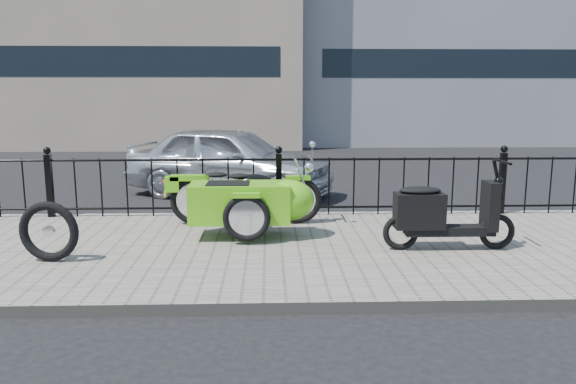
{
  "coord_description": "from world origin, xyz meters",
  "views": [
    {
      "loc": [
        -0.15,
        -7.25,
        2.02
      ],
      "look_at": [
        0.09,
        -0.1,
        0.73
      ],
      "focal_mm": 35.0,
      "sensor_mm": 36.0,
      "label": 1
    }
  ],
  "objects_px": {
    "spare_tire": "(49,232)",
    "sedan_car": "(230,161)",
    "scooter": "(441,215)",
    "motorcycle_sidecar": "(254,200)"
  },
  "relations": [
    {
      "from": "spare_tire",
      "to": "sedan_car",
      "type": "bearing_deg",
      "value": 69.66
    },
    {
      "from": "scooter",
      "to": "sedan_car",
      "type": "relative_size",
      "value": 0.4
    },
    {
      "from": "motorcycle_sidecar",
      "to": "scooter",
      "type": "distance_m",
      "value": 2.42
    },
    {
      "from": "motorcycle_sidecar",
      "to": "spare_tire",
      "type": "xyz_separation_m",
      "value": [
        -2.28,
        -1.15,
        -0.13
      ]
    },
    {
      "from": "scooter",
      "to": "sedan_car",
      "type": "distance_m",
      "value": 5.15
    },
    {
      "from": "motorcycle_sidecar",
      "to": "sedan_car",
      "type": "distance_m",
      "value": 3.54
    },
    {
      "from": "spare_tire",
      "to": "motorcycle_sidecar",
      "type": "bearing_deg",
      "value": 26.73
    },
    {
      "from": "motorcycle_sidecar",
      "to": "scooter",
      "type": "bearing_deg",
      "value": -19.52
    },
    {
      "from": "scooter",
      "to": "sedan_car",
      "type": "xyz_separation_m",
      "value": [
        -2.83,
        4.3,
        0.14
      ]
    },
    {
      "from": "motorcycle_sidecar",
      "to": "spare_tire",
      "type": "relative_size",
      "value": 3.28
    }
  ]
}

